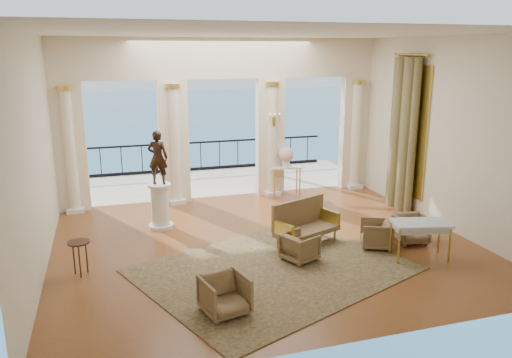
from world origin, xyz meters
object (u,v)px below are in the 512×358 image
object	(u,v)px
armchair_c	(376,233)
armchair_d	(300,246)
armchair_a	(225,293)
game_table	(421,226)
settee	(304,223)
side_table	(79,246)
pedestal	(160,207)
armchair_b	(411,228)
statue	(158,157)
console_table	(286,171)

from	to	relation	value
armchair_c	armchair_d	world-z (taller)	armchair_c
armchair_a	game_table	bearing A→B (deg)	-0.21
armchair_d	settee	size ratio (longest dim) A/B	0.39
side_table	pedestal	bearing A→B (deg)	51.41
armchair_c	pedestal	distance (m)	5.08
armchair_b	statue	bearing A→B (deg)	162.48
armchair_b	game_table	distance (m)	0.96
game_table	statue	size ratio (longest dim) A/B	0.99
game_table	armchair_c	bearing A→B (deg)	139.06
armchair_a	armchair_c	distance (m)	4.20
armchair_a	armchair_b	bearing A→B (deg)	7.90
armchair_a	console_table	bearing A→B (deg)	48.40
settee	side_table	xyz separation A→B (m)	(-4.66, -0.22, 0.09)
armchair_c	console_table	world-z (taller)	console_table
armchair_a	armchair_c	size ratio (longest dim) A/B	1.08
statue	side_table	xyz separation A→B (m)	(-1.77, -2.22, -1.15)
armchair_a	settee	xyz separation A→B (m)	(2.37, 2.43, 0.13)
armchair_c	game_table	distance (m)	1.01
armchair_b	settee	world-z (taller)	settee
armchair_d	game_table	world-z (taller)	game_table
armchair_d	statue	distance (m)	4.01
armchair_a	armchair_d	distance (m)	2.54
console_table	statue	bearing A→B (deg)	-146.37
armchair_d	game_table	xyz separation A→B (m)	(2.39, -0.61, 0.38)
armchair_c	game_table	bearing A→B (deg)	58.98
settee	armchair_a	bearing A→B (deg)	-156.01
armchair_c	statue	size ratio (longest dim) A/B	0.52
settee	statue	xyz separation A→B (m)	(-2.89, 2.00, 1.24)
armchair_a	statue	world-z (taller)	statue
game_table	console_table	bearing A→B (deg)	114.78
armchair_d	console_table	world-z (taller)	console_table
armchair_d	side_table	size ratio (longest dim) A/B	0.94
statue	game_table	bearing A→B (deg)	165.49
pedestal	side_table	distance (m)	2.84
game_table	pedestal	bearing A→B (deg)	158.65
armchair_b	game_table	xyz separation A→B (m)	(-0.35, -0.81, 0.36)
armchair_c	side_table	xyz separation A→B (m)	(-6.09, 0.44, 0.25)
armchair_a	armchair_b	world-z (taller)	armchair_a
armchair_b	pedestal	size ratio (longest dim) A/B	0.63
side_table	console_table	bearing A→B (deg)	35.17
armchair_b	armchair_d	distance (m)	2.75
armchair_d	side_table	world-z (taller)	side_table
armchair_c	armchair_a	bearing A→B (deg)	-41.36
pedestal	statue	size ratio (longest dim) A/B	0.85
statue	side_table	size ratio (longest dim) A/B	1.89
game_table	statue	bearing A→B (deg)	158.65
pedestal	armchair_d	bearing A→B (deg)	-48.63
armchair_d	statue	world-z (taller)	statue
armchair_a	armchair_d	bearing A→B (deg)	26.23
armchair_c	armchair_d	xyz separation A→B (m)	(-1.85, -0.16, -0.01)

